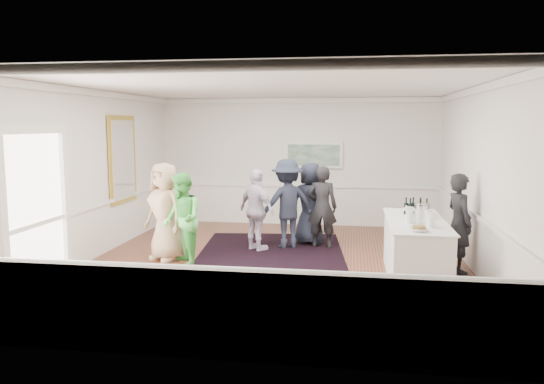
# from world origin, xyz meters

# --- Properties ---
(floor) EXTENTS (8.00, 8.00, 0.00)m
(floor) POSITION_xyz_m (0.00, 0.00, 0.00)
(floor) COLOR brown
(floor) RESTS_ON ground
(ceiling) EXTENTS (7.00, 8.00, 0.02)m
(ceiling) POSITION_xyz_m (0.00, 0.00, 3.20)
(ceiling) COLOR white
(ceiling) RESTS_ON wall_back
(wall_left) EXTENTS (0.02, 8.00, 3.20)m
(wall_left) POSITION_xyz_m (-3.50, 0.00, 1.60)
(wall_left) COLOR white
(wall_left) RESTS_ON floor
(wall_right) EXTENTS (0.02, 8.00, 3.20)m
(wall_right) POSITION_xyz_m (3.50, 0.00, 1.60)
(wall_right) COLOR white
(wall_right) RESTS_ON floor
(wall_back) EXTENTS (7.00, 0.02, 3.20)m
(wall_back) POSITION_xyz_m (0.00, 4.00, 1.60)
(wall_back) COLOR white
(wall_back) RESTS_ON floor
(wall_front) EXTENTS (7.00, 0.02, 3.20)m
(wall_front) POSITION_xyz_m (0.00, -4.00, 1.60)
(wall_front) COLOR white
(wall_front) RESTS_ON floor
(wainscoting) EXTENTS (7.00, 8.00, 1.00)m
(wainscoting) POSITION_xyz_m (0.00, 0.00, 0.50)
(wainscoting) COLOR white
(wainscoting) RESTS_ON floor
(mirror) EXTENTS (0.05, 1.25, 1.85)m
(mirror) POSITION_xyz_m (-3.45, 1.30, 1.80)
(mirror) COLOR gold
(mirror) RESTS_ON wall_left
(doorway) EXTENTS (0.10, 1.78, 2.56)m
(doorway) POSITION_xyz_m (-3.45, -1.90, 1.42)
(doorway) COLOR white
(doorway) RESTS_ON wall_left
(landscape_painting) EXTENTS (1.44, 0.06, 0.66)m
(landscape_painting) POSITION_xyz_m (0.40, 3.95, 1.78)
(landscape_painting) COLOR white
(landscape_painting) RESTS_ON wall_back
(area_rug) EXTENTS (3.20, 3.98, 0.02)m
(area_rug) POSITION_xyz_m (-0.19, 0.82, 0.01)
(area_rug) COLOR black
(area_rug) RESTS_ON floor
(serving_table) EXTENTS (0.93, 2.44, 0.99)m
(serving_table) POSITION_xyz_m (2.42, -0.55, 0.50)
(serving_table) COLOR white
(serving_table) RESTS_ON floor
(bartender) EXTENTS (0.59, 0.72, 1.72)m
(bartender) POSITION_xyz_m (3.20, 0.00, 0.86)
(bartender) COLOR black
(bartender) RESTS_ON floor
(guest_tan) EXTENTS (1.07, 0.96, 1.84)m
(guest_tan) POSITION_xyz_m (-2.08, 0.03, 0.92)
(guest_tan) COLOR tan
(guest_tan) RESTS_ON floor
(guest_green) EXTENTS (0.98, 1.04, 1.69)m
(guest_green) POSITION_xyz_m (-1.64, -0.29, 0.84)
(guest_green) COLOR #4CC04D
(guest_green) RESTS_ON floor
(guest_lilac) EXTENTS (1.01, 0.92, 1.65)m
(guest_lilac) POSITION_xyz_m (-0.52, 1.04, 0.83)
(guest_lilac) COLOR silver
(guest_lilac) RESTS_ON floor
(guest_dark_a) EXTENTS (1.37, 1.16, 1.84)m
(guest_dark_a) POSITION_xyz_m (0.06, 1.37, 0.92)
(guest_dark_a) COLOR black
(guest_dark_a) RESTS_ON floor
(guest_dark_b) EXTENTS (0.64, 0.43, 1.71)m
(guest_dark_b) POSITION_xyz_m (0.77, 1.49, 0.85)
(guest_dark_b) COLOR black
(guest_dark_b) RESTS_ON floor
(guest_navy) EXTENTS (0.98, 0.79, 1.75)m
(guest_navy) POSITION_xyz_m (0.50, 1.78, 0.87)
(guest_navy) COLOR black
(guest_navy) RESTS_ON floor
(wine_bottles) EXTENTS (0.41, 0.22, 0.31)m
(wine_bottles) POSITION_xyz_m (2.47, 0.00, 1.14)
(wine_bottles) COLOR black
(wine_bottles) RESTS_ON serving_table
(juice_pitchers) EXTENTS (0.41, 0.66, 0.24)m
(juice_pitchers) POSITION_xyz_m (2.42, -0.87, 1.11)
(juice_pitchers) COLOR #7BBD43
(juice_pitchers) RESTS_ON serving_table
(ice_bucket) EXTENTS (0.26, 0.26, 0.25)m
(ice_bucket) POSITION_xyz_m (2.53, -0.30, 1.10)
(ice_bucket) COLOR silver
(ice_bucket) RESTS_ON serving_table
(nut_bowl) EXTENTS (0.27, 0.27, 0.07)m
(nut_bowl) POSITION_xyz_m (2.35, -1.47, 1.03)
(nut_bowl) COLOR white
(nut_bowl) RESTS_ON serving_table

